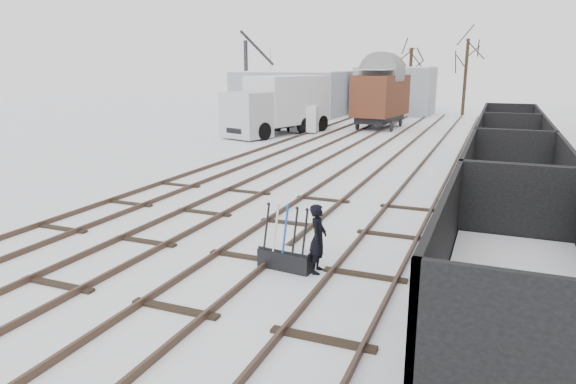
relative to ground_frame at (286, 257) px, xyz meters
name	(u,v)px	position (x,y,z in m)	size (l,w,h in m)	color
ground	(245,258)	(-1.18, 0.26, -0.28)	(120.00, 120.00, 0.00)	white
tracks	(373,161)	(-1.18, 13.93, -0.21)	(13.90, 52.00, 0.16)	black
shed_left	(294,93)	(-14.18, 36.26, 1.76)	(10.00, 8.00, 4.10)	#8C949E
shed_right	(395,91)	(-5.18, 40.26, 1.96)	(7.00, 6.00, 4.50)	#8C949E
ground_frame	(286,257)	(0.00, 0.00, 0.00)	(1.34, 0.56, 1.49)	black
worker	(318,239)	(0.75, 0.10, 0.52)	(0.59, 0.38, 1.60)	black
freight_wagon_a	(518,296)	(4.82, -1.88, 0.71)	(2.55, 6.36, 2.60)	black
freight_wagon_b	(512,201)	(4.82, 4.52, 0.71)	(2.55, 6.36, 2.60)	black
freight_wagon_c	(509,162)	(4.82, 10.92, 0.71)	(2.55, 6.36, 2.60)	black
freight_wagon_d	(508,140)	(4.82, 17.32, 0.71)	(2.55, 6.36, 2.60)	black
box_van_wagon	(381,94)	(-3.99, 28.20, 2.24)	(3.68, 6.00, 4.33)	black
lorry	(279,105)	(-9.65, 22.08, 1.73)	(4.53, 9.02, 3.92)	black
panel_van	(308,117)	(-8.55, 24.90, 0.70)	(2.58, 4.55, 1.89)	silver
crane	(247,93)	(-18.18, 34.32, 1.76)	(1.98, 4.64, 7.77)	#29292D
tree_far_left	(410,82)	(-3.57, 38.44, 2.80)	(0.30, 0.30, 6.17)	black
tree_far_right	(465,77)	(1.04, 41.64, 3.23)	(0.30, 0.30, 7.03)	black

